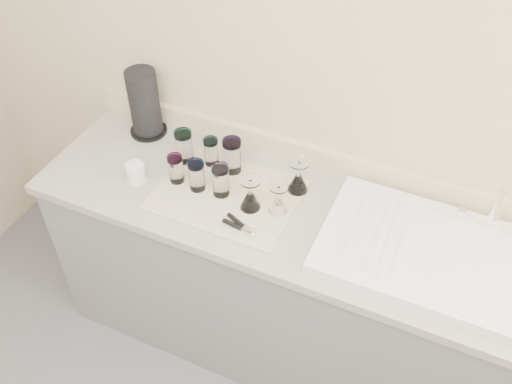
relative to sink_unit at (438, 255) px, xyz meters
The scene contains 15 objects.
counter_unit 0.72m from the sink_unit, behind, with size 2.06×0.62×0.90m.
sink_unit is the anchor object (origin of this frame).
dish_towel 0.82m from the sink_unit, behind, with size 0.55×0.42×0.01m, color beige.
tumbler_teal 1.07m from the sink_unit, behind, with size 0.07×0.07×0.15m.
tumbler_cyan 0.97m from the sink_unit, behind, with size 0.06×0.06×0.12m.
tumbler_purple 0.87m from the sink_unit, behind, with size 0.08×0.08×0.15m.
tumbler_magenta 1.04m from the sink_unit, behind, with size 0.06×0.06×0.12m.
tumbler_blue 0.94m from the sink_unit, behind, with size 0.07×0.07×0.13m.
tumbler_lavender 0.84m from the sink_unit, behind, with size 0.07×0.07×0.14m.
goblet_back_right 0.59m from the sink_unit, 168.62° to the left, with size 0.08×0.08×0.14m.
goblet_front_left 0.71m from the sink_unit, behind, with size 0.08×0.08×0.14m.
goblet_front_right 0.60m from the sink_unit, behind, with size 0.07×0.07×0.13m.
can_opener 0.71m from the sink_unit, 166.63° to the right, with size 0.14×0.08×0.02m.
white_mug 1.20m from the sink_unit, behind, with size 0.11×0.09×0.08m.
paper_towel_roll 1.34m from the sink_unit, behind, with size 0.16×0.16×0.31m.
Camera 1 is at (0.50, -0.23, 2.47)m, focal length 40.00 mm.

